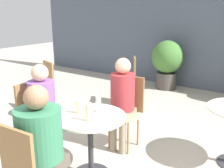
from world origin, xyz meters
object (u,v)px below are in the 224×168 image
Objects in this scene: bistro_chair_5 at (129,77)px; seated_person_0 at (122,96)px; seated_person_1 at (43,104)px; seated_person_2 at (41,142)px; beer_glass_2 at (79,107)px; bistro_chair_4 at (44,84)px; bistro_chair_2 at (28,168)px; bistro_chair_1 at (35,113)px; potted_plant_0 at (167,61)px; beer_glass_1 at (98,104)px; beer_glass_0 at (88,113)px; bistro_chair_0 at (128,105)px; cafe_table_near at (90,131)px.

seated_person_0 is (0.77, -1.45, 0.17)m from bistro_chair_5.
seated_person_2 is (0.72, -0.63, 0.00)m from seated_person_1.
seated_person_2 reaches higher than beer_glass_2.
bistro_chair_4 is 2.40m from seated_person_2.
bistro_chair_2 is at bearing 90.00° from seated_person_2.
potted_plant_0 reaches higher than bistro_chair_1.
bistro_chair_5 reaches higher than beer_glass_1.
seated_person_2 reaches higher than bistro_chair_4.
beer_glass_0 is (0.76, -0.07, 0.08)m from seated_person_1.
seated_person_2 is 8.46× the size of beer_glass_2.
bistro_chair_0 is at bearing 90.00° from seated_person_0.
beer_glass_2 is (0.70, 0.04, 0.22)m from bistro_chair_1.
bistro_chair_0 is at bearing -90.00° from bistro_chair_2.
bistro_chair_4 reaches higher than cafe_table_near.
bistro_chair_0 is 5.36× the size of beer_glass_0.
seated_person_2 is 0.69m from beer_glass_2.
seated_person_2 is (0.08, -1.36, -0.02)m from seated_person_0.
bistro_chair_1 is (-0.78, -0.89, 0.00)m from bistro_chair_0.
beer_glass_1 is at bearing -80.86° from bistro_chair_1.
cafe_table_near is 0.29m from beer_glass_0.
seated_person_1 is 0.55m from beer_glass_2.
seated_person_2 is at bearing -74.96° from beer_glass_2.
beer_glass_2 reaches higher than cafe_table_near.
bistro_chair_4 reaches higher than beer_glass_2.
potted_plant_0 is at bearing -3.08° from seated_person_1.
bistro_chair_0 is 6.54× the size of beer_glass_2.
cafe_table_near is at bearing -90.00° from bistro_chair_1.
bistro_chair_0 is 2.85m from potted_plant_0.
seated_person_0 is 1.03× the size of seated_person_1.
beer_glass_1 is (-0.04, 0.81, 0.08)m from seated_person_2.
bistro_chair_5 reaches higher than cafe_table_near.
potted_plant_0 is (-0.66, 2.92, -0.08)m from seated_person_0.
beer_glass_1 is 0.15× the size of potted_plant_0.
bistro_chair_4 is 1.74m from seated_person_0.
seated_person_2 reaches higher than bistro_chair_2.
potted_plant_0 is at bearing 143.48° from bistro_chair_5.
potted_plant_0 is at bearing 101.88° from beer_glass_0.
seated_person_0 reaches higher than beer_glass_1.
bistro_chair_0 reaches higher than beer_glass_0.
cafe_table_near is 4.43× the size of beer_glass_1.
bistro_chair_4 is (-0.92, 0.95, 0.00)m from bistro_chair_1.
bistro_chair_5 is at bearing 0.01° from seated_person_1.
bistro_chair_1 is (-0.83, -0.05, 0.02)m from cafe_table_near.
bistro_chair_2 is 1.09m from seated_person_1.
bistro_chair_4 is 1.93m from beer_glass_1.
beer_glass_2 is (-0.09, -0.85, 0.22)m from bistro_chair_0.
bistro_chair_2 is at bearing -25.19° from bistro_chair_4.
beer_glass_2 is (0.68, -2.14, 0.22)m from bistro_chair_5.
bistro_chair_0 reaches higher than beer_glass_2.
cafe_table_near is 3.67m from potted_plant_0.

